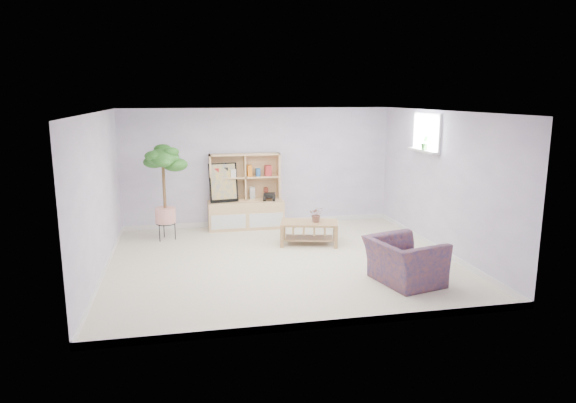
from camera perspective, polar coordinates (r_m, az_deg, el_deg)
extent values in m
cube|color=beige|center=(8.39, -0.67, -6.66)|extent=(5.50, 5.00, 0.01)
cube|color=white|center=(7.96, -0.72, 9.96)|extent=(5.50, 5.00, 0.01)
cube|color=white|center=(10.53, -3.27, 3.81)|extent=(5.50, 0.01, 2.40)
cube|color=white|center=(5.71, 4.05, -2.95)|extent=(5.50, 0.01, 2.40)
cube|color=white|center=(8.05, -20.30, 0.65)|extent=(0.01, 5.00, 2.40)
cube|color=white|center=(9.02, 16.75, 2.00)|extent=(0.01, 5.00, 2.40)
cube|color=white|center=(9.44, 14.77, 5.47)|extent=(0.14, 1.00, 0.04)
imported|color=#135D20|center=(9.19, 3.19, -1.43)|extent=(0.29, 0.27, 0.28)
imported|color=navy|center=(7.55, 12.81, -6.15)|extent=(1.07, 1.17, 0.73)
imported|color=#175910|center=(9.38, 14.97, 6.32)|extent=(0.17, 0.16, 0.25)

